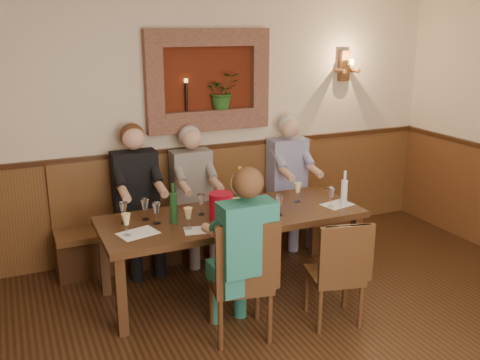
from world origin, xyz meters
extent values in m
cube|color=beige|center=(0.00, 3.00, 1.40)|extent=(6.00, 0.04, 2.80)
cube|color=brown|center=(0.00, 2.98, 0.55)|extent=(6.00, 0.04, 1.10)
cube|color=#381E0F|center=(0.00, 2.98, 1.12)|extent=(6.02, 0.06, 0.05)
cube|color=#521A0B|center=(0.20, 2.98, 1.85)|extent=(1.00, 0.02, 0.70)
cube|color=brown|center=(0.20, 2.94, 2.29)|extent=(1.36, 0.12, 0.18)
cube|color=brown|center=(0.20, 2.94, 1.41)|extent=(1.36, 0.12, 0.18)
cube|color=brown|center=(-0.39, 2.94, 1.85)|extent=(0.18, 0.12, 0.70)
cube|color=brown|center=(0.79, 2.94, 1.85)|extent=(0.18, 0.12, 0.70)
cube|color=brown|center=(0.20, 2.94, 1.52)|extent=(1.00, 0.14, 0.04)
imported|color=#244F1B|center=(0.35, 2.94, 1.74)|extent=(0.35, 0.30, 0.39)
cylinder|color=black|center=(-0.05, 2.94, 1.69)|extent=(0.03, 0.03, 0.30)
cylinder|color=#FFBF59|center=(-0.05, 2.94, 1.86)|extent=(0.04, 0.04, 0.04)
cube|color=brown|center=(1.90, 2.95, 1.95)|extent=(0.12, 0.08, 0.35)
cylinder|color=brown|center=(1.80, 2.88, 1.90)|extent=(0.05, 0.18, 0.05)
cylinder|color=brown|center=(2.00, 2.88, 1.90)|extent=(0.05, 0.18, 0.05)
cylinder|color=#FFBF59|center=(1.90, 2.82, 2.00)|extent=(0.06, 0.06, 0.06)
cube|color=#391E11|center=(0.00, 1.85, 0.72)|extent=(2.40, 0.90, 0.06)
cube|color=#391E11|center=(-1.12, 1.48, 0.34)|extent=(0.08, 0.08, 0.69)
cube|color=#391E11|center=(1.12, 1.48, 0.34)|extent=(0.08, 0.08, 0.69)
cube|color=#391E11|center=(-1.12, 2.22, 0.34)|extent=(0.08, 0.08, 0.69)
cube|color=#391E11|center=(1.12, 2.22, 0.34)|extent=(0.08, 0.08, 0.69)
cube|color=#381E0F|center=(0.00, 2.76, 0.20)|extent=(3.00, 0.40, 0.40)
cube|color=brown|center=(0.00, 2.76, 0.42)|extent=(3.00, 0.45, 0.06)
cube|color=brown|center=(0.00, 2.95, 0.78)|extent=(3.00, 0.06, 0.66)
cube|color=#391E11|center=(-0.25, 1.11, 0.22)|extent=(0.51, 0.51, 0.43)
cube|color=#391E11|center=(-0.25, 1.11, 0.46)|extent=(0.53, 0.53, 0.05)
cube|color=#391E11|center=(-0.29, 0.91, 0.76)|extent=(0.45, 0.13, 0.54)
cube|color=#391E11|center=(0.55, 0.99, 0.19)|extent=(0.47, 0.47, 0.39)
cube|color=#391E11|center=(0.55, 0.99, 0.41)|extent=(0.49, 0.49, 0.05)
cube|color=#391E11|center=(0.51, 0.81, 0.68)|extent=(0.41, 0.13, 0.49)
cube|color=black|center=(-0.67, 2.60, 0.23)|extent=(0.45, 0.47, 0.45)
cube|color=black|center=(-0.67, 2.78, 0.91)|extent=(0.45, 0.23, 0.58)
sphere|color=#D8A384|center=(-0.67, 2.74, 1.34)|extent=(0.22, 0.22, 0.22)
sphere|color=#4C2D19|center=(-0.67, 2.79, 1.36)|extent=(0.24, 0.24, 0.24)
cube|color=#605C58|center=(-0.08, 2.61, 0.23)|extent=(0.42, 0.44, 0.45)
cube|color=#605C58|center=(-0.08, 2.78, 0.88)|extent=(0.42, 0.22, 0.55)
sphere|color=#D8A384|center=(-0.08, 2.74, 1.29)|extent=(0.21, 0.21, 0.21)
sphere|color=#B2B2B2|center=(-0.08, 2.79, 1.31)|extent=(0.23, 0.23, 0.23)
cube|color=navy|center=(1.08, 2.61, 0.23)|extent=(0.43, 0.45, 0.45)
cube|color=navy|center=(1.08, 2.78, 0.90)|extent=(0.43, 0.23, 0.57)
sphere|color=#D8A384|center=(1.08, 2.74, 1.32)|extent=(0.22, 0.22, 0.22)
sphere|color=#B2B2B2|center=(1.08, 2.79, 1.34)|extent=(0.24, 0.24, 0.24)
cube|color=#1A4D5C|center=(-0.25, 1.15, 0.23)|extent=(0.43, 0.45, 0.45)
cube|color=#1A4D5C|center=(-0.25, 0.98, 0.89)|extent=(0.43, 0.22, 0.56)
sphere|color=#D8A384|center=(-0.25, 1.02, 1.30)|extent=(0.21, 0.21, 0.21)
sphere|color=#4C2D19|center=(-0.25, 0.97, 1.32)|extent=(0.23, 0.23, 0.23)
cylinder|color=#B50B23|center=(-0.14, 1.78, 0.87)|extent=(0.22, 0.22, 0.24)
cylinder|color=#19471E|center=(0.08, 1.85, 0.93)|extent=(0.09, 0.09, 0.35)
cylinder|color=orange|center=(0.08, 1.85, 1.15)|extent=(0.04, 0.04, 0.09)
cylinder|color=#19471E|center=(-0.55, 1.85, 0.88)|extent=(0.08, 0.08, 0.27)
cylinder|color=#19471E|center=(-0.55, 1.85, 1.06)|extent=(0.03, 0.03, 0.09)
cylinder|color=silver|center=(1.05, 1.62, 0.88)|extent=(0.07, 0.07, 0.26)
cylinder|color=silver|center=(1.05, 1.62, 1.05)|extent=(0.03, 0.03, 0.09)
cube|color=white|center=(-0.90, 1.74, 0.75)|extent=(0.36, 0.30, 0.00)
cube|color=white|center=(0.11, 1.79, 0.75)|extent=(0.33, 0.26, 0.00)
cube|color=white|center=(1.03, 1.69, 0.75)|extent=(0.32, 0.26, 0.00)
cube|color=white|center=(-0.41, 1.59, 0.75)|extent=(0.29, 0.23, 0.00)
camera|label=1|loc=(-1.80, -2.39, 2.42)|focal=40.00mm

